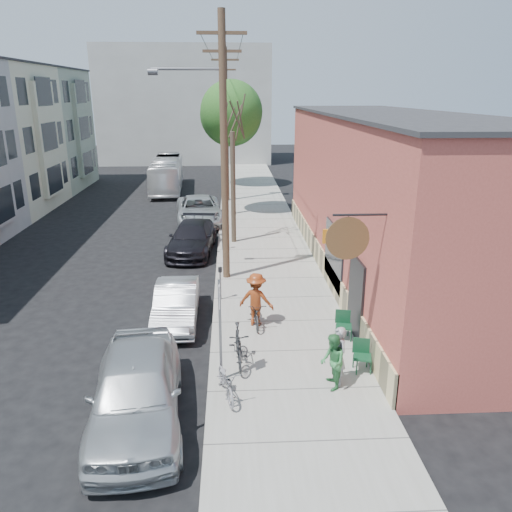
{
  "coord_description": "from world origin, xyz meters",
  "views": [
    {
      "loc": [
        2.67,
        -14.95,
        7.35
      ],
      "look_at": [
        3.59,
        2.82,
        1.5
      ],
      "focal_mm": 35.0,
      "sensor_mm": 36.0,
      "label": 1
    }
  ],
  "objects_px": {
    "sign_post": "(220,321)",
    "parked_bike_b": "(226,382)",
    "tree_leafy_mid": "(231,112)",
    "car_0": "(136,390)",
    "patron_green": "(332,362)",
    "car_3": "(199,210)",
    "patron_grey": "(338,356)",
    "parked_bike_a": "(238,346)",
    "parking_meter_far": "(222,233)",
    "car_2": "(192,238)",
    "tree_leafy_far": "(231,115)",
    "patio_chair_a": "(344,326)",
    "patio_chair_b": "(362,357)",
    "car_1": "(176,304)",
    "cyclist": "(256,299)",
    "bus": "(167,174)",
    "utility_pole_near": "(222,146)",
    "parking_meter_near": "(220,278)"
  },
  "relations": [
    {
      "from": "sign_post",
      "to": "parked_bike_b",
      "type": "bearing_deg",
      "value": -80.08
    },
    {
      "from": "sign_post",
      "to": "tree_leafy_mid",
      "type": "relative_size",
      "value": 0.35
    },
    {
      "from": "sign_post",
      "to": "car_0",
      "type": "xyz_separation_m",
      "value": [
        -1.91,
        -1.5,
        -0.97
      ]
    },
    {
      "from": "patron_green",
      "to": "car_3",
      "type": "height_order",
      "value": "patron_green"
    },
    {
      "from": "patron_grey",
      "to": "parked_bike_a",
      "type": "height_order",
      "value": "patron_grey"
    },
    {
      "from": "parking_meter_far",
      "to": "car_2",
      "type": "xyz_separation_m",
      "value": [
        -1.45,
        0.08,
        -0.27
      ]
    },
    {
      "from": "tree_leafy_mid",
      "to": "patron_green",
      "type": "bearing_deg",
      "value": -83.07
    },
    {
      "from": "parking_meter_far",
      "to": "car_0",
      "type": "distance_m",
      "value": 13.07
    },
    {
      "from": "parking_meter_far",
      "to": "car_0",
      "type": "relative_size",
      "value": 0.25
    },
    {
      "from": "tree_leafy_mid",
      "to": "car_2",
      "type": "distance_m",
      "value": 9.45
    },
    {
      "from": "tree_leafy_far",
      "to": "patio_chair_a",
      "type": "height_order",
      "value": "tree_leafy_far"
    },
    {
      "from": "patio_chair_b",
      "to": "car_3",
      "type": "xyz_separation_m",
      "value": [
        -5.35,
        17.05,
        0.18
      ]
    },
    {
      "from": "patio_chair_b",
      "to": "car_2",
      "type": "relative_size",
      "value": 0.18
    },
    {
      "from": "parking_meter_far",
      "to": "car_3",
      "type": "relative_size",
      "value": 0.22
    },
    {
      "from": "car_1",
      "to": "car_2",
      "type": "bearing_deg",
      "value": 88.67
    },
    {
      "from": "sign_post",
      "to": "car_3",
      "type": "bearing_deg",
      "value": 95.13
    },
    {
      "from": "parking_meter_far",
      "to": "tree_leafy_far",
      "type": "bearing_deg",
      "value": 88.22
    },
    {
      "from": "car_0",
      "to": "sign_post",
      "type": "bearing_deg",
      "value": 32.16
    },
    {
      "from": "sign_post",
      "to": "car_3",
      "type": "relative_size",
      "value": 0.51
    },
    {
      "from": "car_3",
      "to": "cyclist",
      "type": "bearing_deg",
      "value": -85.21
    },
    {
      "from": "patron_grey",
      "to": "cyclist",
      "type": "bearing_deg",
      "value": -166.93
    },
    {
      "from": "patron_grey",
      "to": "car_3",
      "type": "xyz_separation_m",
      "value": [
        -4.55,
        17.57,
        -0.17
      ]
    },
    {
      "from": "parking_meter_far",
      "to": "cyclist",
      "type": "relative_size",
      "value": 0.7
    },
    {
      "from": "patron_green",
      "to": "bus",
      "type": "height_order",
      "value": "bus"
    },
    {
      "from": "car_0",
      "to": "car_1",
      "type": "bearing_deg",
      "value": 80.22
    },
    {
      "from": "parking_meter_far",
      "to": "parked_bike_b",
      "type": "bearing_deg",
      "value": -88.89
    },
    {
      "from": "utility_pole_near",
      "to": "patio_chair_a",
      "type": "xyz_separation_m",
      "value": [
        3.66,
        -5.65,
        -4.82
      ]
    },
    {
      "from": "utility_pole_near",
      "to": "tree_leafy_mid",
      "type": "bearing_deg",
      "value": 87.91
    },
    {
      "from": "tree_leafy_far",
      "to": "car_3",
      "type": "distance_m",
      "value": 12.97
    },
    {
      "from": "parking_meter_near",
      "to": "patio_chair_a",
      "type": "height_order",
      "value": "parking_meter_near"
    },
    {
      "from": "patio_chair_a",
      "to": "parked_bike_a",
      "type": "distance_m",
      "value": 3.48
    },
    {
      "from": "car_2",
      "to": "car_3",
      "type": "height_order",
      "value": "car_3"
    },
    {
      "from": "tree_leafy_mid",
      "to": "parked_bike_a",
      "type": "bearing_deg",
      "value": -89.96
    },
    {
      "from": "cyclist",
      "to": "bus",
      "type": "distance_m",
      "value": 25.3
    },
    {
      "from": "sign_post",
      "to": "utility_pole_near",
      "type": "bearing_deg",
      "value": 89.7
    },
    {
      "from": "parked_bike_a",
      "to": "car_0",
      "type": "height_order",
      "value": "car_0"
    },
    {
      "from": "car_2",
      "to": "car_3",
      "type": "distance_m",
      "value": 5.73
    },
    {
      "from": "parked_bike_b",
      "to": "car_1",
      "type": "xyz_separation_m",
      "value": [
        -1.69,
        4.66,
        0.09
      ]
    },
    {
      "from": "parked_bike_a",
      "to": "car_3",
      "type": "distance_m",
      "value": 16.6
    },
    {
      "from": "patron_grey",
      "to": "parked_bike_b",
      "type": "relative_size",
      "value": 1.01
    },
    {
      "from": "cyclist",
      "to": "parked_bike_b",
      "type": "relative_size",
      "value": 1.13
    },
    {
      "from": "patio_chair_a",
      "to": "patron_green",
      "type": "distance_m",
      "value": 2.76
    },
    {
      "from": "patio_chair_b",
      "to": "patron_grey",
      "type": "xyz_separation_m",
      "value": [
        -0.79,
        -0.53,
        0.34
      ]
    },
    {
      "from": "parking_meter_near",
      "to": "parked_bike_a",
      "type": "bearing_deg",
      "value": -82.97
    },
    {
      "from": "bus",
      "to": "parking_meter_near",
      "type": "bearing_deg",
      "value": -81.99
    },
    {
      "from": "cyclist",
      "to": "car_1",
      "type": "height_order",
      "value": "cyclist"
    },
    {
      "from": "car_1",
      "to": "parking_meter_near",
      "type": "bearing_deg",
      "value": 44.23
    },
    {
      "from": "parking_meter_near",
      "to": "utility_pole_near",
      "type": "bearing_deg",
      "value": 86.59
    },
    {
      "from": "parking_meter_near",
      "to": "car_3",
      "type": "relative_size",
      "value": 0.22
    },
    {
      "from": "cyclist",
      "to": "car_2",
      "type": "xyz_separation_m",
      "value": [
        -2.63,
        8.32,
        -0.32
      ]
    }
  ]
}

